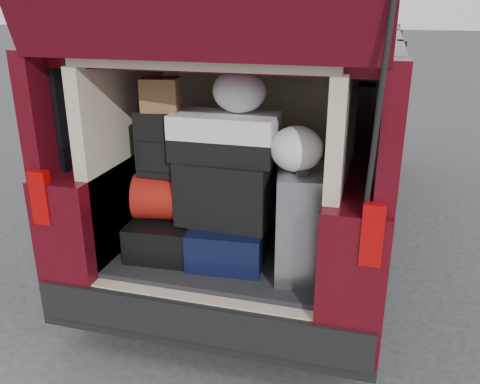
% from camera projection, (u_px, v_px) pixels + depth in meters
% --- Properties ---
extents(ground, '(80.00, 80.00, 0.00)m').
position_uv_depth(ground, '(217.00, 345.00, 3.15)').
color(ground, '#313133').
rests_on(ground, ground).
extents(minivan, '(1.90, 5.35, 2.77)m').
position_uv_depth(minivan, '(280.00, 133.00, 4.51)').
color(minivan, black).
rests_on(minivan, ground).
extents(load_floor, '(1.24, 1.05, 0.55)m').
position_uv_depth(load_floor, '(229.00, 284.00, 3.30)').
color(load_floor, black).
rests_on(load_floor, ground).
extents(black_hardshell, '(0.43, 0.56, 0.22)m').
position_uv_depth(black_hardshell, '(168.00, 232.00, 3.15)').
color(black_hardshell, black).
rests_on(black_hardshell, load_floor).
extents(navy_hardshell, '(0.47, 0.56, 0.23)m').
position_uv_depth(navy_hardshell, '(230.00, 239.00, 3.05)').
color(navy_hardshell, black).
rests_on(navy_hardshell, load_floor).
extents(silver_roller, '(0.32, 0.44, 0.61)m').
position_uv_depth(silver_roller, '(299.00, 223.00, 2.81)').
color(silver_roller, silver).
rests_on(silver_roller, load_floor).
extents(red_duffel, '(0.46, 0.35, 0.27)m').
position_uv_depth(red_duffel, '(170.00, 197.00, 3.05)').
color(red_duffel, '#9D110E').
rests_on(red_duffel, black_hardshell).
extents(black_soft_case, '(0.54, 0.33, 0.38)m').
position_uv_depth(black_soft_case, '(225.00, 192.00, 2.94)').
color(black_soft_case, black).
rests_on(black_soft_case, navy_hardshell).
extents(backpack, '(0.27, 0.16, 0.38)m').
position_uv_depth(backpack, '(161.00, 144.00, 2.94)').
color(backpack, black).
rests_on(backpack, red_duffel).
extents(twotone_duffel, '(0.59, 0.31, 0.26)m').
position_uv_depth(twotone_duffel, '(225.00, 137.00, 2.84)').
color(twotone_duffel, white).
rests_on(twotone_duffel, black_soft_case).
extents(grocery_sack_lower, '(0.23, 0.20, 0.19)m').
position_uv_depth(grocery_sack_lower, '(161.00, 94.00, 2.85)').
color(grocery_sack_lower, brown).
rests_on(grocery_sack_lower, backpack).
extents(plastic_bag_center, '(0.33, 0.31, 0.24)m').
position_uv_depth(plastic_bag_center, '(240.00, 91.00, 2.78)').
color(plastic_bag_center, silver).
rests_on(plastic_bag_center, twotone_duffel).
extents(plastic_bag_right, '(0.28, 0.26, 0.24)m').
position_uv_depth(plastic_bag_right, '(296.00, 149.00, 2.66)').
color(plastic_bag_right, silver).
rests_on(plastic_bag_right, silver_roller).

